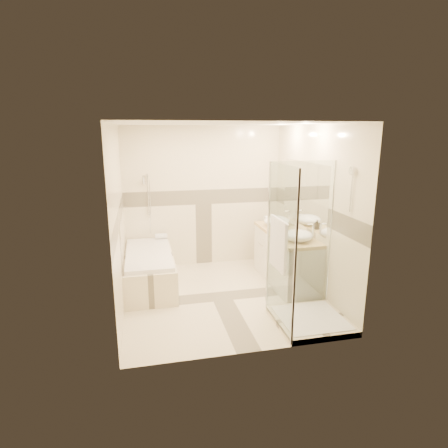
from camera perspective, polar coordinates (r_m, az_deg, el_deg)
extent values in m
cube|color=beige|center=(5.70, -0.44, -10.99)|extent=(2.80, 3.00, 0.01)
cube|color=silver|center=(5.17, -0.49, 15.10)|extent=(2.80, 3.00, 0.01)
cube|color=beige|center=(6.75, -3.16, 4.12)|extent=(2.80, 0.01, 2.50)
cube|color=beige|center=(3.89, 4.21, -3.33)|extent=(2.80, 0.01, 2.50)
cube|color=beige|center=(5.20, -15.80, 0.61)|extent=(0.01, 3.00, 2.50)
cube|color=beige|center=(5.75, 13.36, 2.03)|extent=(0.01, 3.00, 2.50)
cube|color=white|center=(5.98, 12.08, 4.49)|extent=(0.01, 1.60, 1.00)
cylinder|color=silver|center=(6.61, -11.51, 4.53)|extent=(0.02, 0.02, 0.70)
cube|color=beige|center=(6.10, -11.29, -6.98)|extent=(0.75, 1.70, 0.50)
cube|color=white|center=(6.01, -11.42, -4.48)|extent=(0.69, 1.60, 0.06)
ellipsoid|color=white|center=(6.02, -11.39, -4.93)|extent=(0.56, 1.40, 0.16)
cube|color=silver|center=(6.13, 9.33, -5.29)|extent=(0.55, 1.60, 0.80)
cylinder|color=silver|center=(5.63, 8.14, -5.39)|extent=(0.01, 0.24, 0.01)
cylinder|color=silver|center=(6.34, 5.61, -3.07)|extent=(0.01, 0.24, 0.01)
cube|color=tan|center=(6.00, 9.49, -1.45)|extent=(0.57, 1.62, 0.05)
cube|color=beige|center=(5.08, 13.06, -14.16)|extent=(0.90, 0.90, 0.08)
cube|color=white|center=(5.06, 13.09, -13.71)|extent=(0.80, 0.80, 0.01)
cube|color=white|center=(4.52, 8.66, -3.75)|extent=(0.01, 0.90, 2.00)
cube|color=white|center=(5.08, 11.55, -1.89)|extent=(0.90, 0.01, 2.00)
cylinder|color=silver|center=(4.12, 10.83, -5.59)|extent=(0.03, 0.03, 2.00)
cylinder|color=silver|center=(4.92, 6.72, -2.21)|extent=(0.03, 0.03, 2.00)
cylinder|color=silver|center=(5.28, 15.99, -1.54)|extent=(0.03, 0.03, 2.00)
cylinder|color=silver|center=(4.71, 18.90, 7.71)|extent=(0.03, 0.10, 0.10)
cylinder|color=silver|center=(4.41, 8.40, 0.67)|extent=(0.02, 0.60, 0.02)
cube|color=silver|center=(4.49, 8.26, -3.05)|extent=(0.04, 0.48, 0.62)
ellipsoid|color=white|center=(6.32, 8.04, 0.42)|extent=(0.43, 0.43, 0.17)
ellipsoid|color=white|center=(5.52, 11.28, -1.74)|extent=(0.42, 0.42, 0.17)
cylinder|color=silver|center=(6.39, 9.94, 0.94)|extent=(0.03, 0.03, 0.27)
cylinder|color=silver|center=(6.35, 9.59, 1.92)|extent=(0.10, 0.02, 0.02)
cylinder|color=silver|center=(5.60, 13.41, -1.15)|extent=(0.03, 0.03, 0.25)
cylinder|color=silver|center=(5.56, 13.05, -0.10)|extent=(0.09, 0.02, 0.02)
imported|color=black|center=(6.02, 9.15, -0.36)|extent=(0.09, 0.09, 0.16)
imported|color=black|center=(6.03, 9.11, -0.45)|extent=(0.14, 0.14, 0.14)
cube|color=silver|center=(6.63, 7.04, 0.70)|extent=(0.15, 0.26, 0.08)
cylinder|color=silver|center=(6.67, -9.57, -1.83)|extent=(0.21, 0.09, 0.09)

